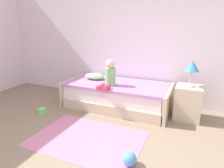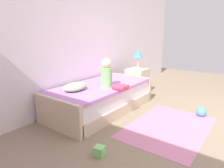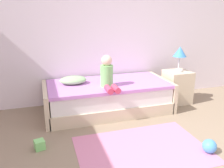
{
  "view_description": "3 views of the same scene",
  "coord_description": "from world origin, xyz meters",
  "px_view_note": "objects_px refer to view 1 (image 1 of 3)",
  "views": [
    {
      "loc": [
        0.95,
        -1.47,
        1.58
      ],
      "look_at": [
        -0.47,
        1.75,
        0.55
      ],
      "focal_mm": 31.3,
      "sensor_mm": 36.0,
      "label": 1
    },
    {
      "loc": [
        -3.25,
        -0.31,
        1.45
      ],
      "look_at": [
        -0.47,
        1.75,
        0.55
      ],
      "focal_mm": 32.61,
      "sensor_mm": 36.0,
      "label": 2
    },
    {
      "loc": [
        -1.5,
        -1.59,
        1.62
      ],
      "look_at": [
        -0.47,
        1.75,
        0.55
      ],
      "focal_mm": 37.26,
      "sensor_mm": 36.0,
      "label": 3
    }
  ],
  "objects_px": {
    "toy_block": "(42,111)",
    "nightstand": "(188,103)",
    "toy_ball": "(129,159)",
    "table_lamp": "(192,67)",
    "bed": "(117,95)",
    "child_figure": "(109,75)",
    "pillow": "(95,76)"
  },
  "relations": [
    {
      "from": "child_figure",
      "to": "pillow",
      "type": "relative_size",
      "value": 1.16
    },
    {
      "from": "table_lamp",
      "to": "toy_block",
      "type": "xyz_separation_m",
      "value": [
        -2.49,
        -0.91,
        -0.88
      ]
    },
    {
      "from": "nightstand",
      "to": "child_figure",
      "type": "bearing_deg",
      "value": -170.67
    },
    {
      "from": "pillow",
      "to": "toy_ball",
      "type": "relative_size",
      "value": 2.57
    },
    {
      "from": "nightstand",
      "to": "toy_ball",
      "type": "height_order",
      "value": "nightstand"
    },
    {
      "from": "bed",
      "to": "nightstand",
      "type": "height_order",
      "value": "nightstand"
    },
    {
      "from": "toy_ball",
      "to": "child_figure",
      "type": "bearing_deg",
      "value": 122.9
    },
    {
      "from": "pillow",
      "to": "toy_block",
      "type": "xyz_separation_m",
      "value": [
        -0.58,
        -1.01,
        -0.51
      ]
    },
    {
      "from": "nightstand",
      "to": "toy_block",
      "type": "relative_size",
      "value": 5.06
    },
    {
      "from": "toy_ball",
      "to": "nightstand",
      "type": "bearing_deg",
      "value": 71.49
    },
    {
      "from": "pillow",
      "to": "table_lamp",
      "type": "bearing_deg",
      "value": -2.87
    },
    {
      "from": "nightstand",
      "to": "table_lamp",
      "type": "distance_m",
      "value": 0.64
    },
    {
      "from": "table_lamp",
      "to": "toy_block",
      "type": "relative_size",
      "value": 3.8
    },
    {
      "from": "table_lamp",
      "to": "bed",
      "type": "bearing_deg",
      "value": -179.82
    },
    {
      "from": "bed",
      "to": "child_figure",
      "type": "height_order",
      "value": "child_figure"
    },
    {
      "from": "toy_block",
      "to": "table_lamp",
      "type": "bearing_deg",
      "value": 20.14
    },
    {
      "from": "nightstand",
      "to": "toy_ball",
      "type": "distance_m",
      "value": 1.7
    },
    {
      "from": "nightstand",
      "to": "pillow",
      "type": "distance_m",
      "value": 1.93
    },
    {
      "from": "bed",
      "to": "nightstand",
      "type": "bearing_deg",
      "value": 0.18
    },
    {
      "from": "toy_ball",
      "to": "toy_block",
      "type": "distance_m",
      "value": 2.07
    },
    {
      "from": "child_figure",
      "to": "toy_block",
      "type": "height_order",
      "value": "child_figure"
    },
    {
      "from": "table_lamp",
      "to": "child_figure",
      "type": "xyz_separation_m",
      "value": [
        -1.42,
        -0.23,
        -0.23
      ]
    },
    {
      "from": "pillow",
      "to": "toy_block",
      "type": "relative_size",
      "value": 3.71
    },
    {
      "from": "table_lamp",
      "to": "child_figure",
      "type": "relative_size",
      "value": 0.88
    },
    {
      "from": "child_figure",
      "to": "pillow",
      "type": "height_order",
      "value": "child_figure"
    },
    {
      "from": "nightstand",
      "to": "pillow",
      "type": "bearing_deg",
      "value": 177.13
    },
    {
      "from": "child_figure",
      "to": "toy_ball",
      "type": "bearing_deg",
      "value": -57.1
    },
    {
      "from": "bed",
      "to": "nightstand",
      "type": "relative_size",
      "value": 3.52
    },
    {
      "from": "bed",
      "to": "toy_ball",
      "type": "bearing_deg",
      "value": -62.85
    },
    {
      "from": "bed",
      "to": "nightstand",
      "type": "distance_m",
      "value": 1.35
    },
    {
      "from": "table_lamp",
      "to": "toy_block",
      "type": "bearing_deg",
      "value": -159.86
    },
    {
      "from": "toy_block",
      "to": "nightstand",
      "type": "bearing_deg",
      "value": 20.14
    }
  ]
}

